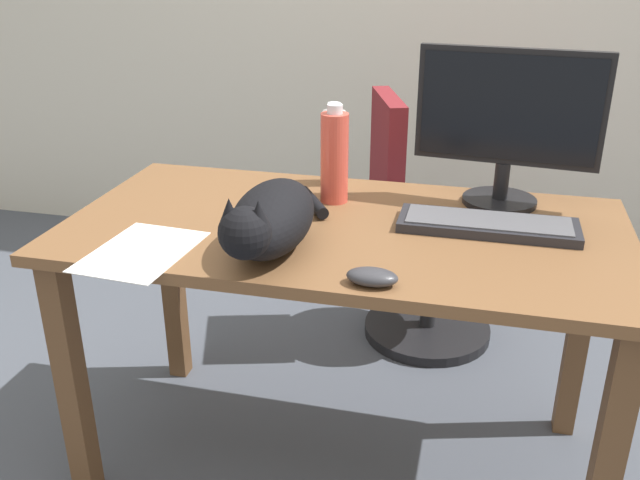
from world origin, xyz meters
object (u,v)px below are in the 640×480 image
object	(u,v)px
office_chair	(420,239)
keyboard	(488,225)
cat	(270,219)
computer_mouse	(372,277)
spray_bottle	(334,157)
monitor	(508,122)
water_bottle	(334,146)

from	to	relation	value
office_chair	keyboard	world-z (taller)	office_chair
cat	computer_mouse	size ratio (longest dim) A/B	5.59
keyboard	spray_bottle	size ratio (longest dim) A/B	1.64
cat	office_chair	bearing A→B (deg)	74.80
monitor	water_bottle	distance (m)	0.50
office_chair	cat	distance (m)	1.08
water_bottle	monitor	bearing A→B (deg)	-6.99
keyboard	computer_mouse	xyz separation A→B (m)	(-0.23, -0.36, 0.00)
monitor	spray_bottle	xyz separation A→B (m)	(-0.44, -0.09, -0.10)
monitor	spray_bottle	distance (m)	0.46
monitor	water_bottle	size ratio (longest dim) A/B	2.01
cat	spray_bottle	distance (m)	0.37
spray_bottle	office_chair	bearing A→B (deg)	72.13
monitor	cat	size ratio (longest dim) A/B	0.78
monitor	water_bottle	bearing A→B (deg)	173.01
cat	computer_mouse	xyz separation A→B (m)	(0.26, -0.11, -0.06)
keyboard	spray_bottle	xyz separation A→B (m)	(-0.42, 0.11, 0.11)
keyboard	spray_bottle	bearing A→B (deg)	165.18
cat	computer_mouse	distance (m)	0.29
office_chair	monitor	distance (m)	0.81
keyboard	computer_mouse	distance (m)	0.43
office_chair	water_bottle	distance (m)	0.68
keyboard	spray_bottle	distance (m)	0.45
keyboard	spray_bottle	world-z (taller)	spray_bottle
monitor	computer_mouse	size ratio (longest dim) A/B	4.36
office_chair	monitor	size ratio (longest dim) A/B	1.94
monitor	keyboard	distance (m)	0.29
keyboard	cat	world-z (taller)	cat
keyboard	water_bottle	xyz separation A→B (m)	(-0.45, 0.26, 0.10)
monitor	water_bottle	world-z (taller)	monitor
office_chair	computer_mouse	size ratio (longest dim) A/B	8.48
office_chair	cat	world-z (taller)	cat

